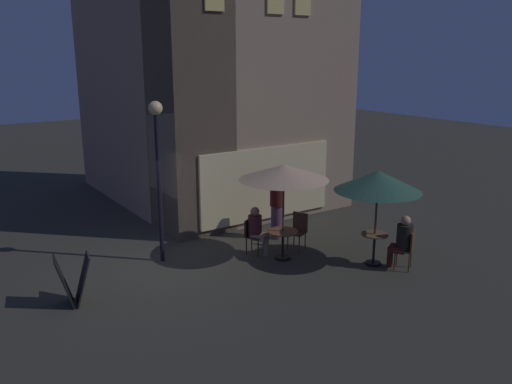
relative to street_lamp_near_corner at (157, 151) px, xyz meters
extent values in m
plane|color=#38362D|center=(-0.38, -0.32, -2.72)|extent=(60.00, 60.00, 0.00)
cube|color=#9D8268|center=(4.06, 1.83, 1.41)|extent=(6.32, 1.84, 8.26)
cube|color=#9D8268|center=(1.82, 5.01, 1.41)|extent=(1.84, 8.22, 8.26)
cube|color=beige|center=(3.74, 0.87, -1.47)|extent=(4.43, 0.08, 2.10)
cylinder|color=black|center=(0.00, 0.00, -0.92)|extent=(0.10, 0.10, 3.61)
sphere|color=#F9E08B|center=(0.00, 0.00, 0.98)|extent=(0.32, 0.32, 0.32)
cube|color=black|center=(-2.25, -1.16, -2.20)|extent=(0.42, 0.60, 1.01)
cube|color=black|center=(-2.60, -1.09, -2.20)|extent=(0.42, 0.60, 1.01)
cylinder|color=black|center=(4.08, -3.06, -2.71)|extent=(0.40, 0.40, 0.03)
cylinder|color=black|center=(4.08, -3.06, -2.35)|extent=(0.06, 0.06, 0.74)
cylinder|color=brown|center=(4.08, -3.06, -1.97)|extent=(0.63, 0.63, 0.03)
cylinder|color=black|center=(2.50, -1.55, -2.71)|extent=(0.40, 0.40, 0.03)
cylinder|color=black|center=(2.50, -1.55, -2.38)|extent=(0.06, 0.06, 0.69)
cylinder|color=brown|center=(2.50, -1.55, -2.02)|extent=(0.74, 0.74, 0.03)
cylinder|color=black|center=(4.08, -3.06, -2.69)|extent=(0.36, 0.36, 0.06)
cylinder|color=#523524|center=(4.08, -3.06, -1.60)|extent=(0.05, 0.05, 2.25)
cone|color=#2A513F|center=(4.08, -3.06, -0.67)|extent=(2.02, 2.02, 0.49)
cylinder|color=black|center=(2.50, -1.55, -2.69)|extent=(0.36, 0.36, 0.06)
cylinder|color=#4A3D21|center=(2.50, -1.55, -1.57)|extent=(0.05, 0.05, 2.32)
cone|color=tan|center=(2.50, -1.55, -0.54)|extent=(2.15, 2.15, 0.36)
cylinder|color=brown|center=(4.22, -3.59, -2.49)|extent=(0.03, 0.03, 0.47)
cylinder|color=brown|center=(4.50, -3.41, -2.49)|extent=(0.03, 0.03, 0.47)
cylinder|color=brown|center=(4.39, -3.86, -2.49)|extent=(0.03, 0.03, 0.47)
cylinder|color=brown|center=(4.67, -3.69, -2.49)|extent=(0.03, 0.03, 0.47)
cube|color=brown|center=(4.45, -3.64, -2.24)|extent=(0.56, 0.56, 0.03)
cube|color=brown|center=(4.54, -3.79, -2.00)|extent=(0.37, 0.25, 0.45)
cylinder|color=#4E2F23|center=(3.08, -1.48, -2.50)|extent=(0.03, 0.03, 0.44)
cylinder|color=#4E2F23|center=(2.94, -1.18, -2.50)|extent=(0.03, 0.03, 0.44)
cylinder|color=#4E2F23|center=(3.38, -1.35, -2.50)|extent=(0.03, 0.03, 0.44)
cylinder|color=#4E2F23|center=(3.25, -1.05, -2.50)|extent=(0.03, 0.03, 0.44)
cube|color=#4E2F23|center=(3.16, -1.26, -2.26)|extent=(0.54, 0.54, 0.04)
cube|color=#4E2F23|center=(3.33, -1.19, -2.01)|extent=(0.20, 0.39, 0.48)
cylinder|color=black|center=(2.33, -0.96, -2.50)|extent=(0.03, 0.03, 0.46)
cylinder|color=black|center=(2.06, -1.13, -2.50)|extent=(0.03, 0.03, 0.46)
cylinder|color=black|center=(2.16, -0.69, -2.50)|extent=(0.03, 0.03, 0.46)
cylinder|color=black|center=(1.89, -0.86, -2.50)|extent=(0.03, 0.03, 0.46)
cube|color=black|center=(2.11, -0.91, -2.25)|extent=(0.55, 0.55, 0.04)
cube|color=black|center=(2.01, -0.76, -2.03)|extent=(0.36, 0.24, 0.41)
cube|color=#4D1A16|center=(4.37, -3.52, -2.23)|extent=(0.51, 0.50, 0.14)
cylinder|color=#4D1A16|center=(4.29, -3.38, -2.48)|extent=(0.14, 0.14, 0.49)
cylinder|color=black|center=(4.45, -3.64, -1.94)|extent=(0.37, 0.37, 0.60)
sphere|color=tan|center=(4.45, -3.64, -1.54)|extent=(0.23, 0.23, 0.23)
cube|color=#826B59|center=(2.18, -1.03, -2.23)|extent=(0.48, 0.49, 0.14)
cylinder|color=#826B59|center=(2.27, -1.17, -2.48)|extent=(0.14, 0.14, 0.49)
cylinder|color=#4E1E23|center=(2.11, -0.91, -1.97)|extent=(0.35, 0.35, 0.53)
sphere|color=#946648|center=(2.11, -0.91, -1.60)|extent=(0.23, 0.23, 0.23)
cylinder|color=#623E5B|center=(3.27, -0.26, -2.26)|extent=(0.32, 0.32, 0.93)
cylinder|color=#501819|center=(3.27, -0.26, -1.48)|extent=(0.38, 0.38, 0.64)
sphere|color=#946A4A|center=(3.27, -0.26, -1.07)|extent=(0.20, 0.20, 0.20)
camera|label=1|loc=(-4.90, -11.24, 2.19)|focal=37.09mm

